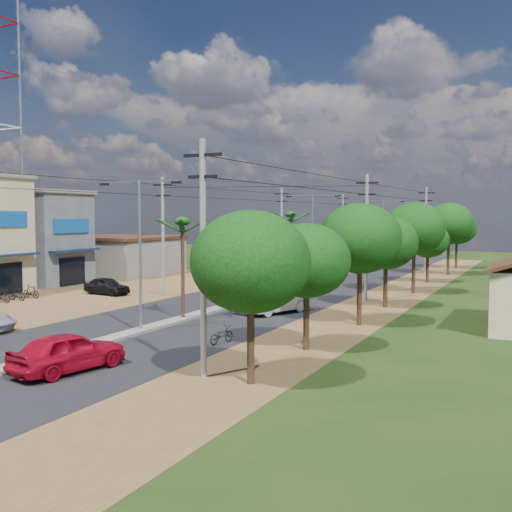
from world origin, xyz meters
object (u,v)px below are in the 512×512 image
at_px(car_red_near, 68,352).
at_px(car_parked_dark, 107,286).
at_px(car_silver_mid, 276,301).
at_px(car_white_far, 309,272).
at_px(moto_rider_east, 221,336).

xyz_separation_m(car_red_near, car_parked_dark, (-13.74, 18.44, -0.13)).
distance_m(car_silver_mid, car_white_far, 20.24).
height_order(car_silver_mid, car_parked_dark, car_silver_mid).
distance_m(car_red_near, car_white_far, 36.01).
bearing_deg(car_parked_dark, car_white_far, -23.29).
relative_size(car_white_far, moto_rider_east, 3.12).
height_order(car_red_near, car_silver_mid, car_red_near).
height_order(car_red_near, car_parked_dark, car_red_near).
bearing_deg(car_red_near, moto_rider_east, -100.73).
xyz_separation_m(car_white_far, moto_rider_east, (6.70, -28.70, -0.30)).
bearing_deg(car_white_far, car_red_near, -74.65).
relative_size(car_red_near, car_silver_mid, 0.98).
bearing_deg(car_parked_dark, moto_rider_east, -117.91).
xyz_separation_m(car_red_near, moto_rider_east, (2.87, 7.10, -0.38)).
relative_size(car_silver_mid, car_white_far, 0.96).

